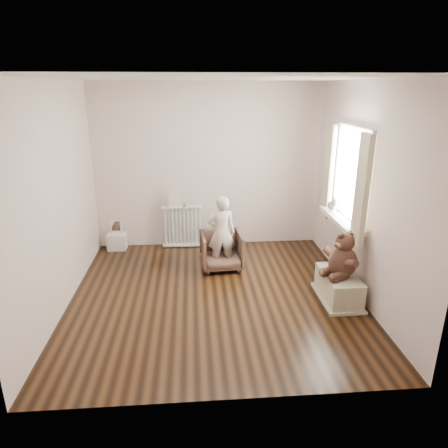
{
  "coord_description": "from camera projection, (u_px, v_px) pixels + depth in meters",
  "views": [
    {
      "loc": [
        -0.25,
        -4.5,
        2.51
      ],
      "look_at": [
        0.15,
        0.45,
        0.8
      ],
      "focal_mm": 32.0,
      "sensor_mm": 36.0,
      "label": 1
    }
  ],
  "objects": [
    {
      "name": "teddy_bear",
      "position": [
        344.0,
        250.0,
        4.74
      ],
      "size": [
        0.56,
        0.51,
        0.55
      ],
      "primitive_type": null,
      "rotation": [
        0.0,
        0.0,
        0.43
      ],
      "color": "#371F16",
      "rests_on": "toy_bench"
    },
    {
      "name": "curtain_left",
      "position": [
        362.0,
        192.0,
        4.5
      ],
      "size": [
        0.06,
        0.26,
        1.3
      ],
      "primitive_type": "cube",
      "color": "beige",
      "rests_on": "right_wall"
    },
    {
      "name": "toy_bench",
      "position": [
        339.0,
        285.0,
        4.92
      ],
      "size": [
        0.39,
        0.73,
        0.34
      ],
      "primitive_type": "cube",
      "color": "beige",
      "rests_on": "floor"
    },
    {
      "name": "child",
      "position": [
        222.0,
        233.0,
        5.63
      ],
      "size": [
        0.41,
        0.29,
        1.08
      ],
      "primitive_type": "imported",
      "rotation": [
        0.0,
        0.0,
        3.21
      ],
      "color": "silver",
      "rests_on": "armchair"
    },
    {
      "name": "floor",
      "position": [
        215.0,
        295.0,
        5.08
      ],
      "size": [
        3.6,
        3.6,
        0.01
      ],
      "primitive_type": "cube",
      "color": "black",
      "rests_on": "ground"
    },
    {
      "name": "armchair",
      "position": [
        221.0,
        250.0,
        5.77
      ],
      "size": [
        0.62,
        0.63,
        0.54
      ],
      "primitive_type": "imported",
      "rotation": [
        0.0,
        0.0,
        0.07
      ],
      "color": "#4F372A",
      "rests_on": "floor"
    },
    {
      "name": "toy_vanity",
      "position": [
        116.0,
        233.0,
        6.43
      ],
      "size": [
        0.3,
        0.21,
        0.47
      ],
      "primitive_type": "cube",
      "color": "silver",
      "rests_on": "floor"
    },
    {
      "name": "tin_a",
      "position": [
        186.0,
        205.0,
        6.4
      ],
      "size": [
        0.09,
        0.09,
        0.05
      ],
      "primitive_type": "cylinder",
      "color": "#A59E8C",
      "rests_on": "radiator"
    },
    {
      "name": "back_wall",
      "position": [
        208.0,
        167.0,
        6.35
      ],
      "size": [
        3.6,
        0.02,
        2.6
      ],
      "primitive_type": "cube",
      "color": "silver",
      "rests_on": "ground"
    },
    {
      "name": "plush_cat",
      "position": [
        333.0,
        204.0,
        5.44
      ],
      "size": [
        0.19,
        0.27,
        0.21
      ],
      "primitive_type": null,
      "rotation": [
        0.0,
        0.0,
        0.15
      ],
      "color": "slate",
      "rests_on": "window_sill"
    },
    {
      "name": "right_wall",
      "position": [
        364.0,
        193.0,
        4.79
      ],
      "size": [
        0.02,
        3.6,
        2.6
      ],
      "primitive_type": "cube",
      "color": "silver",
      "rests_on": "ground"
    },
    {
      "name": "radiator",
      "position": [
        182.0,
        224.0,
        6.5
      ],
      "size": [
        0.65,
        0.12,
        0.69
      ],
      "primitive_type": "cube",
      "color": "silver",
      "rests_on": "floor"
    },
    {
      "name": "curtain_right",
      "position": [
        329.0,
        172.0,
        5.57
      ],
      "size": [
        0.06,
        0.26,
        1.3
      ],
      "primitive_type": "cube",
      "color": "beige",
      "rests_on": "right_wall"
    },
    {
      "name": "paper_doll",
      "position": [
        174.0,
        198.0,
        6.35
      ],
      "size": [
        0.18,
        0.02,
        0.29
      ],
      "primitive_type": "cube",
      "color": "beige",
      "rests_on": "radiator"
    },
    {
      "name": "ceiling",
      "position": [
        213.0,
        78.0,
        4.23
      ],
      "size": [
        3.6,
        3.6,
        0.01
      ],
      "primitive_type": "cube",
      "color": "white",
      "rests_on": "ground"
    },
    {
      "name": "left_wall",
      "position": [
        56.0,
        200.0,
        4.52
      ],
      "size": [
        0.02,
        3.6,
        2.6
      ],
      "primitive_type": "cube",
      "color": "silver",
      "rests_on": "ground"
    },
    {
      "name": "front_wall",
      "position": [
        228.0,
        259.0,
        2.96
      ],
      "size": [
        3.6,
        0.02,
        2.6
      ],
      "primitive_type": "cube",
      "color": "silver",
      "rests_on": "ground"
    },
    {
      "name": "window_sill",
      "position": [
        341.0,
        220.0,
        5.2
      ],
      "size": [
        0.22,
        1.1,
        0.06
      ],
      "primitive_type": "cube",
      "color": "silver",
      "rests_on": "right_wall"
    },
    {
      "name": "window",
      "position": [
        352.0,
        176.0,
        5.02
      ],
      "size": [
        0.03,
        0.9,
        1.1
      ],
      "primitive_type": "cube",
      "color": "white",
      "rests_on": "right_wall"
    }
  ]
}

